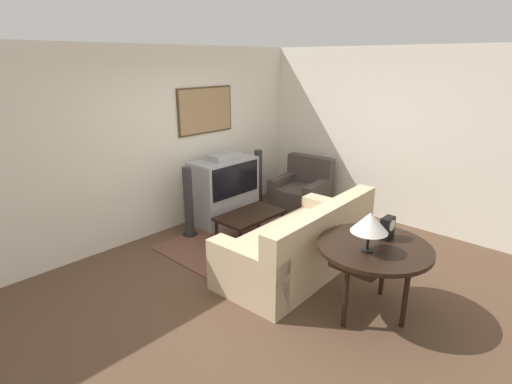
{
  "coord_description": "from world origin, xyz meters",
  "views": [
    {
      "loc": [
        -3.29,
        -2.79,
        2.52
      ],
      "look_at": [
        0.55,
        0.8,
        0.75
      ],
      "focal_mm": 28.0,
      "sensor_mm": 36.0,
      "label": 1
    }
  ],
  "objects_px": {
    "couch": "(301,246)",
    "speaker_tower_right": "(258,182)",
    "coffee_table": "(250,217)",
    "console_table": "(374,251)",
    "mantel_clock": "(387,228)",
    "tv": "(224,190)",
    "speaker_tower_left": "(189,204)",
    "armchair": "(302,193)",
    "table_lamp": "(370,223)"
  },
  "relations": [
    {
      "from": "couch",
      "to": "speaker_tower_right",
      "type": "bearing_deg",
      "value": -125.97
    },
    {
      "from": "coffee_table",
      "to": "console_table",
      "type": "distance_m",
      "value": 2.16
    },
    {
      "from": "mantel_clock",
      "to": "tv",
      "type": "bearing_deg",
      "value": 81.65
    },
    {
      "from": "tv",
      "to": "speaker_tower_left",
      "type": "distance_m",
      "value": 0.75
    },
    {
      "from": "mantel_clock",
      "to": "console_table",
      "type": "bearing_deg",
      "value": 178.39
    },
    {
      "from": "tv",
      "to": "console_table",
      "type": "height_order",
      "value": "tv"
    },
    {
      "from": "coffee_table",
      "to": "speaker_tower_left",
      "type": "bearing_deg",
      "value": 122.14
    },
    {
      "from": "armchair",
      "to": "coffee_table",
      "type": "bearing_deg",
      "value": -88.34
    },
    {
      "from": "table_lamp",
      "to": "speaker_tower_right",
      "type": "distance_m",
      "value": 3.33
    },
    {
      "from": "armchair",
      "to": "tv",
      "type": "bearing_deg",
      "value": -121.83
    },
    {
      "from": "console_table",
      "to": "mantel_clock",
      "type": "relative_size",
      "value": 4.88
    },
    {
      "from": "table_lamp",
      "to": "mantel_clock",
      "type": "xyz_separation_m",
      "value": [
        0.4,
        -0.0,
        -0.18
      ]
    },
    {
      "from": "console_table",
      "to": "mantel_clock",
      "type": "distance_m",
      "value": 0.29
    },
    {
      "from": "couch",
      "to": "armchair",
      "type": "xyz_separation_m",
      "value": [
        1.71,
        1.26,
        -0.02
      ]
    },
    {
      "from": "console_table",
      "to": "speaker_tower_right",
      "type": "relative_size",
      "value": 1.07
    },
    {
      "from": "speaker_tower_right",
      "to": "console_table",
      "type": "bearing_deg",
      "value": -116.09
    },
    {
      "from": "tv",
      "to": "armchair",
      "type": "xyz_separation_m",
      "value": [
        1.26,
        -0.6,
        -0.23
      ]
    },
    {
      "from": "speaker_tower_left",
      "to": "speaker_tower_right",
      "type": "distance_m",
      "value": 1.5
    },
    {
      "from": "coffee_table",
      "to": "console_table",
      "type": "relative_size",
      "value": 0.86
    },
    {
      "from": "coffee_table",
      "to": "table_lamp",
      "type": "xyz_separation_m",
      "value": [
        -0.57,
        -2.1,
        0.69
      ]
    },
    {
      "from": "armchair",
      "to": "console_table",
      "type": "xyz_separation_m",
      "value": [
        -1.92,
        -2.31,
        0.4
      ]
    },
    {
      "from": "armchair",
      "to": "mantel_clock",
      "type": "bearing_deg",
      "value": -42.56
    },
    {
      "from": "console_table",
      "to": "mantel_clock",
      "type": "height_order",
      "value": "mantel_clock"
    },
    {
      "from": "table_lamp",
      "to": "speaker_tower_left",
      "type": "height_order",
      "value": "table_lamp"
    },
    {
      "from": "tv",
      "to": "mantel_clock",
      "type": "relative_size",
      "value": 4.83
    },
    {
      "from": "mantel_clock",
      "to": "speaker_tower_left",
      "type": "relative_size",
      "value": 0.22
    },
    {
      "from": "table_lamp",
      "to": "armchair",
      "type": "bearing_deg",
      "value": 47.97
    },
    {
      "from": "speaker_tower_left",
      "to": "table_lamp",
      "type": "bearing_deg",
      "value": -91.57
    },
    {
      "from": "tv",
      "to": "mantel_clock",
      "type": "xyz_separation_m",
      "value": [
        -0.43,
        -2.92,
        0.35
      ]
    },
    {
      "from": "armchair",
      "to": "speaker_tower_left",
      "type": "distance_m",
      "value": 2.1
    },
    {
      "from": "table_lamp",
      "to": "speaker_tower_right",
      "type": "height_order",
      "value": "table_lamp"
    },
    {
      "from": "tv",
      "to": "coffee_table",
      "type": "bearing_deg",
      "value": -107.81
    },
    {
      "from": "tv",
      "to": "couch",
      "type": "relative_size",
      "value": 0.51
    },
    {
      "from": "console_table",
      "to": "coffee_table",
      "type": "bearing_deg",
      "value": 79.34
    },
    {
      "from": "armchair",
      "to": "mantel_clock",
      "type": "distance_m",
      "value": 2.93
    },
    {
      "from": "table_lamp",
      "to": "speaker_tower_right",
      "type": "relative_size",
      "value": 0.38
    },
    {
      "from": "couch",
      "to": "armchair",
      "type": "distance_m",
      "value": 2.12
    },
    {
      "from": "couch",
      "to": "table_lamp",
      "type": "height_order",
      "value": "table_lamp"
    },
    {
      "from": "mantel_clock",
      "to": "speaker_tower_left",
      "type": "xyz_separation_m",
      "value": [
        -0.32,
        2.88,
        -0.38
      ]
    },
    {
      "from": "tv",
      "to": "table_lamp",
      "type": "relative_size",
      "value": 2.8
    },
    {
      "from": "tv",
      "to": "couch",
      "type": "distance_m",
      "value": 1.92
    },
    {
      "from": "tv",
      "to": "mantel_clock",
      "type": "bearing_deg",
      "value": -98.35
    },
    {
      "from": "coffee_table",
      "to": "tv",
      "type": "bearing_deg",
      "value": 72.19
    },
    {
      "from": "couch",
      "to": "speaker_tower_right",
      "type": "xyz_separation_m",
      "value": [
        1.19,
        1.81,
        0.18
      ]
    },
    {
      "from": "console_table",
      "to": "armchair",
      "type": "bearing_deg",
      "value": 50.34
    },
    {
      "from": "coffee_table",
      "to": "speaker_tower_left",
      "type": "distance_m",
      "value": 0.93
    },
    {
      "from": "armchair",
      "to": "speaker_tower_right",
      "type": "distance_m",
      "value": 0.78
    },
    {
      "from": "coffee_table",
      "to": "speaker_tower_right",
      "type": "relative_size",
      "value": 0.92
    },
    {
      "from": "armchair",
      "to": "table_lamp",
      "type": "relative_size",
      "value": 2.35
    },
    {
      "from": "tv",
      "to": "armchair",
      "type": "relative_size",
      "value": 1.19
    }
  ]
}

